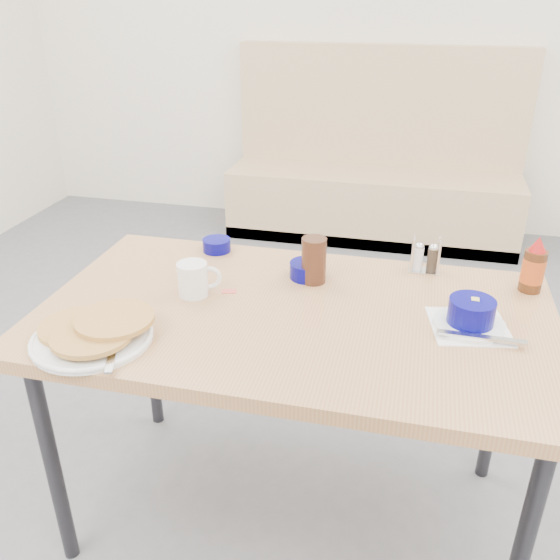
% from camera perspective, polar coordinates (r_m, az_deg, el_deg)
% --- Properties ---
extents(wall_back, '(5.00, 0.06, 2.80)m').
position_cam_1_polar(wall_back, '(4.12, 10.37, 23.97)').
color(wall_back, white).
rests_on(wall_back, ground).
extents(booth_bench, '(1.90, 0.56, 1.22)m').
position_cam_1_polar(booth_bench, '(4.11, 8.98, 9.14)').
color(booth_bench, tan).
rests_on(booth_bench, ground).
extents(dining_table, '(1.40, 0.80, 0.76)m').
position_cam_1_polar(dining_table, '(1.66, 1.41, -4.82)').
color(dining_table, tan).
rests_on(dining_table, ground).
extents(pancake_plate, '(0.30, 0.30, 0.05)m').
position_cam_1_polar(pancake_plate, '(1.56, -17.50, -4.84)').
color(pancake_plate, white).
rests_on(pancake_plate, dining_table).
extents(coffee_mug, '(0.12, 0.09, 0.10)m').
position_cam_1_polar(coffee_mug, '(1.70, -8.27, 0.12)').
color(coffee_mug, white).
rests_on(coffee_mug, dining_table).
extents(grits_setting, '(0.25, 0.23, 0.08)m').
position_cam_1_polar(grits_setting, '(1.61, 17.89, -3.30)').
color(grits_setting, white).
rests_on(grits_setting, dining_table).
extents(creamer_bowl, '(0.09, 0.09, 0.04)m').
position_cam_1_polar(creamer_bowl, '(1.99, -6.11, 3.36)').
color(creamer_bowl, '#050467').
rests_on(creamer_bowl, dining_table).
extents(butter_bowl, '(0.11, 0.11, 0.05)m').
position_cam_1_polar(butter_bowl, '(1.80, 2.67, 0.96)').
color(butter_bowl, '#050467').
rests_on(butter_bowl, dining_table).
extents(amber_tumbler, '(0.09, 0.09, 0.14)m').
position_cam_1_polar(amber_tumbler, '(1.76, 3.27, 1.91)').
color(amber_tumbler, '#3E2013').
rests_on(amber_tumbler, dining_table).
extents(condiment_caddy, '(0.09, 0.06, 0.11)m').
position_cam_1_polar(condiment_caddy, '(1.88, 13.78, 1.91)').
color(condiment_caddy, silver).
rests_on(condiment_caddy, dining_table).
extents(syrup_bottle, '(0.06, 0.06, 0.17)m').
position_cam_1_polar(syrup_bottle, '(1.85, 23.21, 1.09)').
color(syrup_bottle, '#47230F').
rests_on(syrup_bottle, dining_table).
extents(sugar_wrapper, '(0.05, 0.04, 0.00)m').
position_cam_1_polar(sugar_wrapper, '(1.73, -4.93, -1.09)').
color(sugar_wrapper, '#D75047').
rests_on(sugar_wrapper, dining_table).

